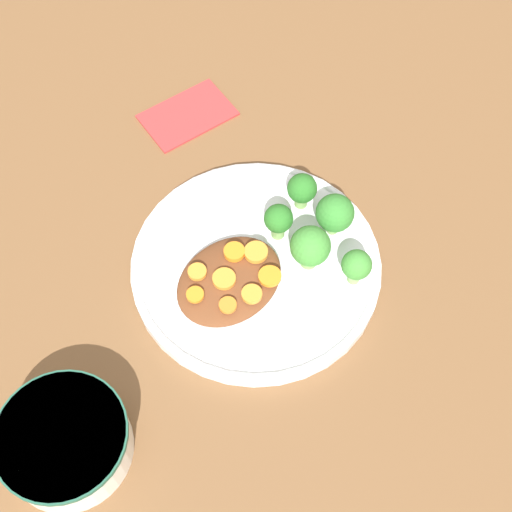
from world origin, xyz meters
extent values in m
plane|color=brown|center=(0.00, 0.00, 0.00)|extent=(4.00, 4.00, 0.00)
cylinder|color=white|center=(0.00, 0.00, 0.01)|extent=(0.28, 0.28, 0.02)
torus|color=white|center=(0.00, 0.00, 0.02)|extent=(0.28, 0.28, 0.01)
cylinder|color=white|center=(0.27, 0.02, 0.03)|extent=(0.12, 0.12, 0.05)
cylinder|color=#235B47|center=(0.27, 0.02, 0.05)|extent=(0.13, 0.13, 0.01)
cylinder|color=white|center=(0.27, 0.02, 0.04)|extent=(0.10, 0.10, 0.01)
ellipsoid|color=brown|center=(0.04, 0.00, 0.03)|extent=(0.12, 0.10, 0.02)
cylinder|color=#7FA85B|center=(-0.06, 0.09, 0.03)|extent=(0.01, 0.01, 0.02)
sphere|color=#3D8433|center=(-0.06, 0.09, 0.05)|extent=(0.03, 0.03, 0.03)
cylinder|color=#759E51|center=(-0.04, 0.04, 0.03)|extent=(0.02, 0.02, 0.02)
sphere|color=#3D8433|center=(-0.04, 0.04, 0.05)|extent=(0.04, 0.04, 0.04)
cylinder|color=#759E51|center=(-0.09, 0.03, 0.03)|extent=(0.01, 0.01, 0.02)
sphere|color=#337A2D|center=(-0.09, 0.03, 0.05)|extent=(0.04, 0.04, 0.04)
cylinder|color=#759E51|center=(-0.04, -0.01, 0.03)|extent=(0.02, 0.02, 0.02)
sphere|color=#286B23|center=(-0.04, -0.01, 0.05)|extent=(0.03, 0.03, 0.03)
cylinder|color=#759E51|center=(-0.09, -0.02, 0.03)|extent=(0.02, 0.02, 0.02)
sphere|color=#286B23|center=(-0.09, -0.02, 0.05)|extent=(0.03, 0.03, 0.03)
cylinder|color=orange|center=(0.05, 0.00, 0.04)|extent=(0.03, 0.03, 0.01)
cylinder|color=orange|center=(0.07, 0.03, 0.04)|extent=(0.02, 0.02, 0.00)
cylinder|color=orange|center=(0.02, -0.02, 0.04)|extent=(0.02, 0.02, 0.01)
cylinder|color=orange|center=(0.01, 0.03, 0.04)|extent=(0.03, 0.03, 0.00)
cylinder|color=orange|center=(0.08, -0.01, 0.04)|extent=(0.02, 0.02, 0.00)
cylinder|color=orange|center=(0.00, 0.00, 0.04)|extent=(0.03, 0.03, 0.01)
cylinder|color=orange|center=(0.04, 0.03, 0.04)|extent=(0.02, 0.02, 0.01)
cylinder|color=orange|center=(0.06, -0.03, 0.04)|extent=(0.02, 0.02, 0.01)
cube|color=#B73333|center=(-0.09, -0.23, 0.00)|extent=(0.12, 0.09, 0.01)
camera|label=1|loc=(0.27, 0.28, 0.71)|focal=50.00mm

